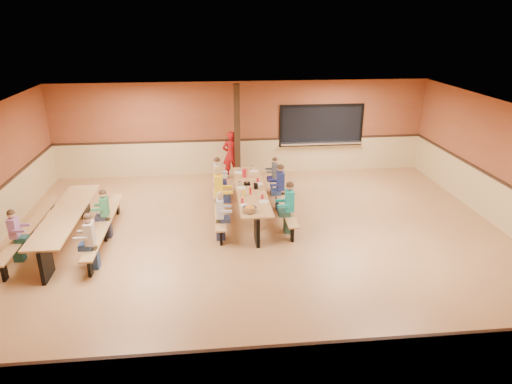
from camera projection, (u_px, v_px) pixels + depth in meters
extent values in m
plane|color=#9A643A|center=(259.00, 241.00, 10.61)|extent=(12.00, 12.00, 0.00)
cube|color=brown|center=(242.00, 128.00, 14.70)|extent=(12.00, 0.04, 3.00)
cube|color=brown|center=(305.00, 322.00, 5.43)|extent=(12.00, 0.04, 3.00)
cube|color=white|center=(259.00, 113.00, 9.52)|extent=(12.00, 10.00, 0.04)
cube|color=black|center=(321.00, 125.00, 14.91)|extent=(2.60, 0.06, 1.20)
cube|color=silver|center=(321.00, 143.00, 15.03)|extent=(2.70, 0.28, 0.06)
cube|color=black|center=(237.00, 133.00, 14.13)|extent=(0.18, 0.18, 3.00)
cube|color=#B27E46|center=(251.00, 190.00, 11.74)|extent=(0.75, 3.60, 0.04)
cube|color=black|center=(257.00, 229.00, 10.44)|extent=(0.08, 0.60, 0.70)
cube|color=black|center=(246.00, 183.00, 13.31)|extent=(0.08, 0.60, 0.70)
cube|color=#B27E46|center=(219.00, 201.00, 11.76)|extent=(0.26, 3.60, 0.04)
cube|color=black|center=(219.00, 209.00, 11.85)|extent=(0.06, 0.18, 0.41)
cube|color=#B27E46|center=(282.00, 199.00, 11.92)|extent=(0.26, 3.60, 0.04)
cube|color=black|center=(282.00, 207.00, 12.00)|extent=(0.06, 0.18, 0.41)
cube|color=#B27E46|center=(66.00, 214.00, 10.32)|extent=(0.75, 3.60, 0.04)
cube|color=black|center=(46.00, 262.00, 9.01)|extent=(0.08, 0.60, 0.70)
cube|color=black|center=(85.00, 203.00, 11.89)|extent=(0.08, 0.60, 0.70)
cube|color=#B27E46|center=(30.00, 227.00, 10.34)|extent=(0.26, 3.60, 0.04)
cube|color=black|center=(32.00, 236.00, 10.42)|extent=(0.06, 0.18, 0.41)
cube|color=#B27E46|center=(104.00, 223.00, 10.50)|extent=(0.26, 3.60, 0.04)
cube|color=black|center=(106.00, 232.00, 10.58)|extent=(0.06, 0.18, 0.41)
imported|color=#A11213|center=(231.00, 155.00, 14.51)|extent=(0.60, 0.43, 1.53)
cylinder|color=red|center=(245.00, 173.00, 12.56)|extent=(0.16, 0.16, 0.22)
cube|color=black|center=(256.00, 186.00, 11.73)|extent=(0.10, 0.14, 0.13)
cylinder|color=yellow|center=(244.00, 193.00, 11.23)|extent=(0.06, 0.06, 0.17)
cylinder|color=#B2140F|center=(250.00, 191.00, 11.36)|extent=(0.06, 0.06, 0.17)
cube|color=black|center=(247.00, 184.00, 12.01)|extent=(0.16, 0.16, 0.06)
cube|color=#B27E46|center=(247.00, 173.00, 11.91)|extent=(0.02, 0.09, 0.50)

